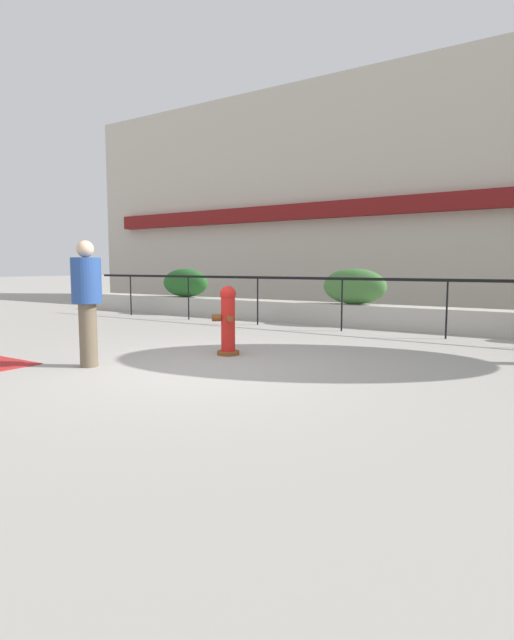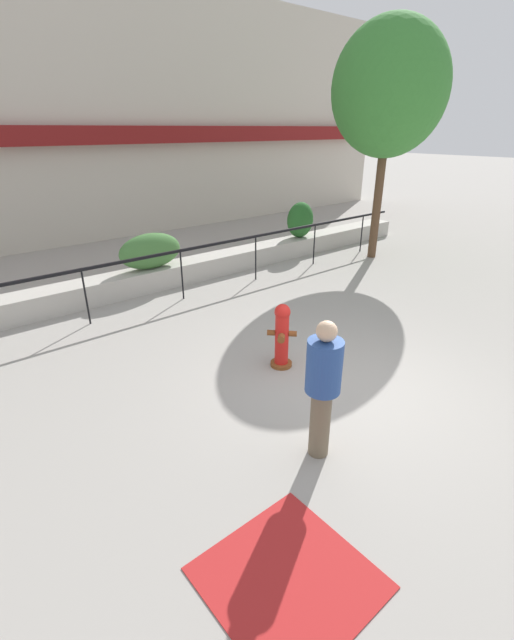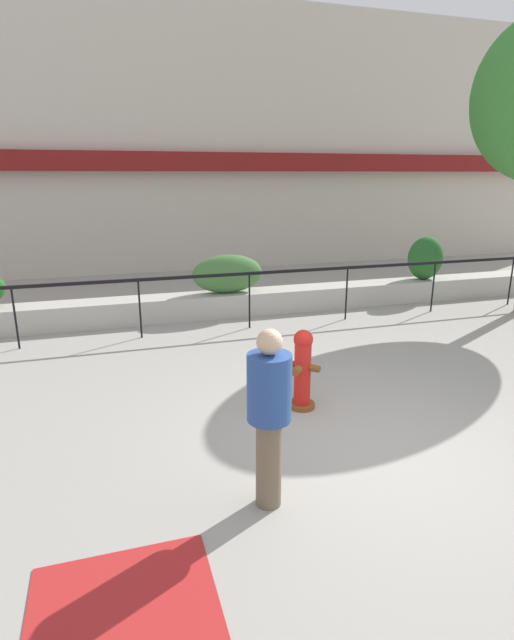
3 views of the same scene
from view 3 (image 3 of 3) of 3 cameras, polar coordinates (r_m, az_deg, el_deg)
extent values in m
plane|color=#9E9991|center=(5.95, 12.87, -14.37)|extent=(120.00, 120.00, 0.00)
cube|color=beige|center=(16.63, -8.18, 19.64)|extent=(30.00, 1.00, 8.00)
cube|color=maroon|center=(15.93, -7.68, 17.51)|extent=(27.00, 0.36, 0.56)
cube|color=#B7B2A8|center=(11.07, -2.45, 1.96)|extent=(18.00, 0.70, 0.50)
cube|color=black|center=(9.84, -0.88, 5.34)|extent=(15.00, 0.05, 0.06)
cylinder|color=black|center=(9.73, -25.90, 0.24)|extent=(0.04, 0.04, 1.15)
cylinder|color=black|center=(9.61, -13.24, 1.29)|extent=(0.04, 0.04, 1.15)
cylinder|color=black|center=(9.96, -0.87, 2.26)|extent=(0.04, 0.04, 1.15)
cylinder|color=black|center=(10.74, 10.19, 3.04)|extent=(0.04, 0.04, 1.15)
cylinder|color=black|center=(11.86, 19.48, 3.61)|extent=(0.04, 0.04, 1.15)
cylinder|color=black|center=(13.23, 27.02, 4.00)|extent=(0.04, 0.04, 1.15)
ellipsoid|color=#427538|center=(10.88, -3.37, 5.29)|extent=(1.55, 0.61, 0.83)
ellipsoid|color=#235B23|center=(12.96, 18.70, 6.73)|extent=(0.92, 0.64, 1.05)
cylinder|color=brown|center=(6.79, 5.11, -9.64)|extent=(0.50, 0.50, 0.06)
cylinder|color=red|center=(6.61, 5.21, -6.09)|extent=(0.31, 0.31, 0.85)
sphere|color=red|center=(6.44, 5.32, -2.23)|extent=(0.25, 0.25, 0.25)
cylinder|color=brown|center=(6.42, 4.58, -5.79)|extent=(0.18, 0.18, 0.11)
cylinder|color=brown|center=(6.63, 3.86, -5.01)|extent=(0.15, 0.15, 0.09)
cylinder|color=brown|center=(6.51, 6.63, -5.52)|extent=(0.15, 0.15, 0.09)
cylinder|color=brown|center=(4.79, 1.34, -15.95)|extent=(0.25, 0.25, 0.88)
cylinder|color=#26478C|center=(4.43, 1.41, -7.73)|extent=(0.41, 0.41, 0.62)
sphere|color=#D6AD89|center=(4.28, 1.45, -2.53)|extent=(0.23, 0.23, 0.23)
cube|color=#B22323|center=(4.18, -14.89, -30.05)|extent=(1.34, 1.34, 0.01)
camera|label=1|loc=(7.15, 74.73, -9.18)|focal=28.00mm
camera|label=2|loc=(2.29, -78.77, 18.11)|focal=24.00mm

